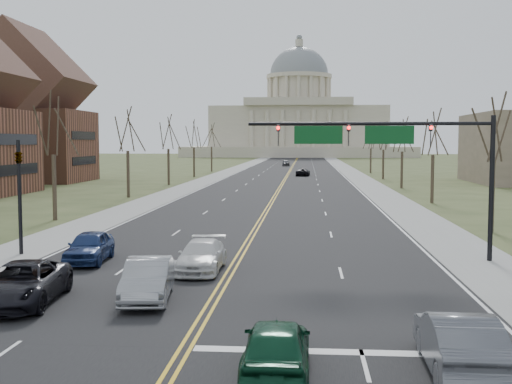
% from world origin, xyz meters
% --- Properties ---
extents(ground, '(600.00, 600.00, 0.00)m').
position_xyz_m(ground, '(0.00, 0.00, 0.00)').
color(ground, '#3D4924').
rests_on(ground, ground).
extents(road, '(20.00, 380.00, 0.01)m').
position_xyz_m(road, '(0.00, 110.00, 0.01)').
color(road, black).
rests_on(road, ground).
extents(cross_road, '(120.00, 14.00, 0.01)m').
position_xyz_m(cross_road, '(0.00, 6.00, 0.01)').
color(cross_road, black).
rests_on(cross_road, ground).
extents(sidewalk_left, '(4.00, 380.00, 0.03)m').
position_xyz_m(sidewalk_left, '(-12.00, 110.00, 0.01)').
color(sidewalk_left, gray).
rests_on(sidewalk_left, ground).
extents(sidewalk_right, '(4.00, 380.00, 0.03)m').
position_xyz_m(sidewalk_right, '(12.00, 110.00, 0.01)').
color(sidewalk_right, gray).
rests_on(sidewalk_right, ground).
extents(center_line, '(0.42, 380.00, 0.01)m').
position_xyz_m(center_line, '(0.00, 110.00, 0.01)').
color(center_line, gold).
rests_on(center_line, road).
extents(edge_line_left, '(0.15, 380.00, 0.01)m').
position_xyz_m(edge_line_left, '(-9.80, 110.00, 0.01)').
color(edge_line_left, silver).
rests_on(edge_line_left, road).
extents(edge_line_right, '(0.15, 380.00, 0.01)m').
position_xyz_m(edge_line_right, '(9.80, 110.00, 0.01)').
color(edge_line_right, silver).
rests_on(edge_line_right, road).
extents(stop_bar, '(9.50, 0.50, 0.01)m').
position_xyz_m(stop_bar, '(5.00, -1.00, 0.01)').
color(stop_bar, silver).
rests_on(stop_bar, road).
extents(capitol, '(90.00, 60.00, 50.00)m').
position_xyz_m(capitol, '(0.00, 249.91, 14.20)').
color(capitol, '#B4A996').
rests_on(capitol, ground).
extents(signal_mast, '(12.12, 0.44, 7.20)m').
position_xyz_m(signal_mast, '(7.45, 13.50, 5.76)').
color(signal_mast, black).
rests_on(signal_mast, ground).
extents(signal_left, '(0.32, 0.36, 6.00)m').
position_xyz_m(signal_left, '(-11.50, 13.50, 3.71)').
color(signal_left, black).
rests_on(signal_left, ground).
extents(tree_r_0, '(3.74, 3.74, 8.50)m').
position_xyz_m(tree_r_0, '(15.50, 24.00, 6.55)').
color(tree_r_0, '#34281F').
rests_on(tree_r_0, ground).
extents(tree_l_0, '(3.96, 3.96, 9.00)m').
position_xyz_m(tree_l_0, '(-15.50, 28.00, 6.94)').
color(tree_l_0, '#34281F').
rests_on(tree_l_0, ground).
extents(tree_r_1, '(3.74, 3.74, 8.50)m').
position_xyz_m(tree_r_1, '(15.50, 44.00, 6.55)').
color(tree_r_1, '#34281F').
rests_on(tree_r_1, ground).
extents(tree_l_1, '(3.96, 3.96, 9.00)m').
position_xyz_m(tree_l_1, '(-15.50, 48.00, 6.94)').
color(tree_l_1, '#34281F').
rests_on(tree_l_1, ground).
extents(tree_r_2, '(3.74, 3.74, 8.50)m').
position_xyz_m(tree_r_2, '(15.50, 64.00, 6.55)').
color(tree_r_2, '#34281F').
rests_on(tree_r_2, ground).
extents(tree_l_2, '(3.96, 3.96, 9.00)m').
position_xyz_m(tree_l_2, '(-15.50, 68.00, 6.94)').
color(tree_l_2, '#34281F').
rests_on(tree_l_2, ground).
extents(tree_r_3, '(3.74, 3.74, 8.50)m').
position_xyz_m(tree_r_3, '(15.50, 84.00, 6.55)').
color(tree_r_3, '#34281F').
rests_on(tree_r_3, ground).
extents(tree_l_3, '(3.96, 3.96, 9.00)m').
position_xyz_m(tree_l_3, '(-15.50, 88.00, 6.94)').
color(tree_l_3, '#34281F').
rests_on(tree_l_3, ground).
extents(tree_r_4, '(3.74, 3.74, 8.50)m').
position_xyz_m(tree_r_4, '(15.50, 104.00, 6.55)').
color(tree_r_4, '#34281F').
rests_on(tree_r_4, ground).
extents(tree_l_4, '(3.96, 3.96, 9.00)m').
position_xyz_m(tree_l_4, '(-15.50, 108.00, 6.94)').
color(tree_l_4, '#34281F').
rests_on(tree_l_4, ground).
extents(bldg_left_far, '(17.10, 14.28, 23.25)m').
position_xyz_m(bldg_left_far, '(-38.00, 74.00, 9.54)').
color(bldg_left_far, brown).
rests_on(bldg_left_far, ground).
extents(car_nb_inner_lead, '(1.71, 4.24, 1.44)m').
position_xyz_m(car_nb_inner_lead, '(2.69, -2.83, 0.73)').
color(car_nb_inner_lead, '#0E3E26').
rests_on(car_nb_inner_lead, road).
extents(car_nb_outer_lead, '(1.77, 4.80, 1.57)m').
position_xyz_m(car_nb_outer_lead, '(7.34, -2.33, 0.80)').
color(car_nb_outer_lead, '#56595F').
rests_on(car_nb_outer_lead, road).
extents(car_sb_inner_lead, '(2.21, 4.82, 1.53)m').
position_xyz_m(car_sb_inner_lead, '(-2.45, 4.43, 0.78)').
color(car_sb_inner_lead, gray).
rests_on(car_sb_inner_lead, road).
extents(car_sb_outer_lead, '(3.02, 5.64, 1.51)m').
position_xyz_m(car_sb_outer_lead, '(-6.87, 3.48, 0.77)').
color(car_sb_outer_lead, black).
rests_on(car_sb_outer_lead, road).
extents(car_sb_inner_second, '(1.95, 4.77, 1.38)m').
position_xyz_m(car_sb_inner_second, '(-1.35, 9.93, 0.70)').
color(car_sb_inner_second, silver).
rests_on(car_sb_inner_second, road).
extents(car_sb_outer_second, '(2.14, 4.59, 1.52)m').
position_xyz_m(car_sb_outer_second, '(-7.18, 11.66, 0.77)').
color(car_sb_outer_second, navy).
rests_on(car_sb_outer_second, road).
extents(car_far_nb, '(2.55, 4.95, 1.34)m').
position_xyz_m(car_far_nb, '(2.78, 92.84, 0.68)').
color(car_far_nb, black).
rests_on(car_far_nb, road).
extents(car_far_sb, '(2.00, 4.56, 1.53)m').
position_xyz_m(car_far_sb, '(-1.65, 137.47, 0.78)').
color(car_far_sb, '#52535A').
rests_on(car_far_sb, road).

